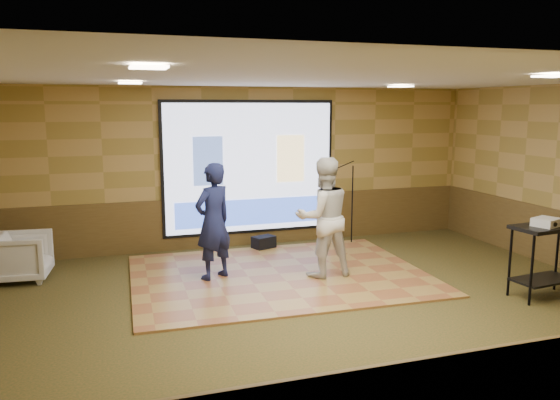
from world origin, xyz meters
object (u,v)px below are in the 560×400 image
object	(u,v)px
projector_screen	(250,169)
banquet_chair	(22,257)
player_right	(323,217)
av_table	(546,246)
projector	(546,222)
duffel_bag	(264,243)
dance_floor	(279,275)
player_left	(213,221)
mic_stand	(349,219)

from	to	relation	value
projector_screen	banquet_chair	bearing A→B (deg)	-165.23
player_right	av_table	xyz separation A→B (m)	(2.58, -1.79, -0.22)
projector_screen	projector	bearing A→B (deg)	-53.44
av_table	projector	size ratio (longest dim) A/B	3.08
projector	player_right	bearing A→B (deg)	124.05
player_right	duffel_bag	bearing A→B (deg)	-78.78
dance_floor	duffel_bag	xyz separation A→B (m)	(0.22, 1.63, 0.11)
banquet_chair	dance_floor	bearing A→B (deg)	-99.06
projector	banquet_chair	size ratio (longest dim) A/B	0.41
player_left	dance_floor	bearing A→B (deg)	145.09
projector_screen	mic_stand	size ratio (longest dim) A/B	2.01
projector_screen	player_left	size ratio (longest dim) A/B	1.87
player_left	projector_screen	bearing A→B (deg)	-148.20
dance_floor	mic_stand	size ratio (longest dim) A/B	2.75
mic_stand	dance_floor	bearing A→B (deg)	-122.62
projector_screen	banquet_chair	world-z (taller)	projector_screen
av_table	duffel_bag	distance (m)	4.79
dance_floor	player_left	bearing A→B (deg)	173.78
banquet_chair	duffel_bag	size ratio (longest dim) A/B	2.02
player_right	duffel_bag	size ratio (longest dim) A/B	4.60
player_left	duffel_bag	distance (m)	2.11
player_left	player_right	world-z (taller)	player_right
dance_floor	projector	bearing A→B (deg)	-33.80
dance_floor	mic_stand	distance (m)	2.49
projector_screen	av_table	distance (m)	5.21
player_right	projector	xyz separation A→B (m)	(2.51, -1.83, 0.13)
av_table	player_left	bearing A→B (deg)	152.72
duffel_bag	player_right	bearing A→B (deg)	-77.96
dance_floor	player_right	bearing A→B (deg)	-23.75
projector	banquet_chair	xyz separation A→B (m)	(-6.95, 3.11, -0.72)
av_table	banquet_chair	distance (m)	7.67
dance_floor	banquet_chair	bearing A→B (deg)	165.19
projector_screen	banquet_chair	distance (m)	4.17
player_left	duffel_bag	bearing A→B (deg)	-157.80
player_right	mic_stand	distance (m)	2.26
player_right	mic_stand	bearing A→B (deg)	-126.41
player_right	banquet_chair	size ratio (longest dim) A/B	2.28
projector_screen	mic_stand	world-z (taller)	projector_screen
dance_floor	player_right	distance (m)	1.16
mic_stand	banquet_chair	size ratio (longest dim) A/B	2.03
player_right	duffel_bag	xyz separation A→B (m)	(-0.41, 1.90, -0.83)
dance_floor	duffel_bag	size ratio (longest dim) A/B	11.28
player_left	projector	distance (m)	4.71
player_right	dance_floor	bearing A→B (deg)	-24.58
player_left	banquet_chair	bearing A→B (deg)	-46.47
banquet_chair	duffel_bag	bearing A→B (deg)	-75.52
dance_floor	projector	size ratio (longest dim) A/B	13.52
av_table	banquet_chair	size ratio (longest dim) A/B	1.27
banquet_chair	duffel_bag	world-z (taller)	banquet_chair
player_left	projector	bearing A→B (deg)	123.27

